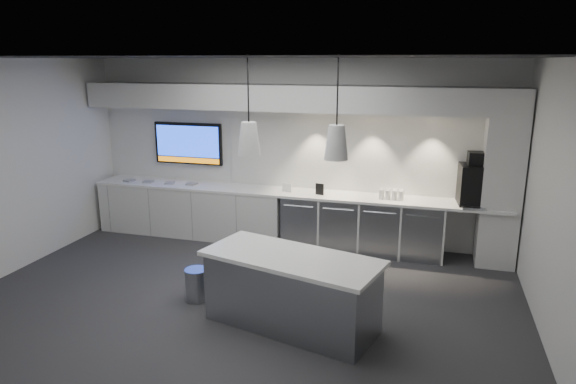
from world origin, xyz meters
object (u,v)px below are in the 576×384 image
(wall_tv, at_px, (188,143))
(coffee_machine, at_px, (474,183))
(island, at_px, (291,291))
(bin, at_px, (197,284))

(wall_tv, relative_size, coffee_machine, 1.60)
(island, height_order, coffee_machine, coffee_machine)
(bin, distance_m, coffee_machine, 4.23)
(island, bearing_deg, wall_tv, 147.61)
(wall_tv, distance_m, island, 4.09)
(bin, bearing_deg, wall_tv, 117.54)
(island, xyz_separation_m, coffee_machine, (2.05, 2.63, 0.79))
(island, distance_m, coffee_machine, 3.43)
(coffee_machine, bearing_deg, island, -133.54)
(wall_tv, distance_m, coffee_machine, 4.75)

